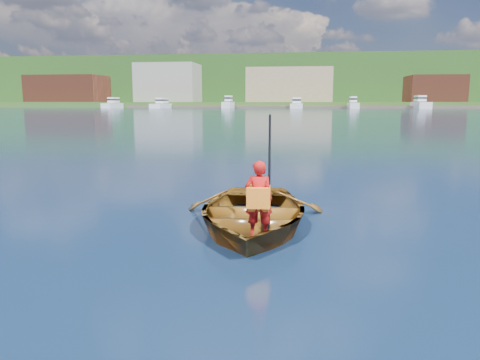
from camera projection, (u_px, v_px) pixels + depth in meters
The scene contains 8 objects.
ground at pixel (266, 225), 7.92m from camera, with size 600.00×600.00×0.00m.
rowboat at pixel (252, 213), 7.77m from camera, with size 2.86×3.86×0.77m.
child_paddler at pixel (259, 198), 6.81m from camera, with size 0.43×0.36×1.78m.
shoreline at pixel (304, 85), 237.42m from camera, with size 400.00×140.00×22.00m.
dock at pixel (316, 107), 151.89m from camera, with size 159.94×13.85×0.80m.
waterfront_buildings at pixel (282, 86), 168.91m from camera, with size 202.00×16.00×14.00m.
marina_yachts at pixel (315, 104), 147.23m from camera, with size 141.14×13.57×4.43m.
hillside_trees at pixel (219, 70), 245.85m from camera, with size 288.98×74.84×24.21m.
Camera 1 is at (0.61, -7.67, 2.06)m, focal length 35.00 mm.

